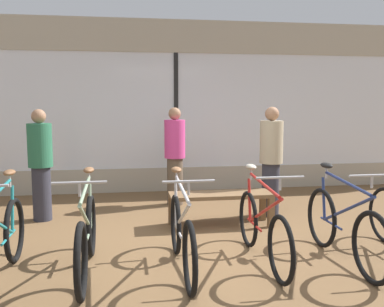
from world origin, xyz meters
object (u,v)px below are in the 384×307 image
display_bench (221,199)px  customer_by_window (271,159)px  bicycle_left (87,237)px  bicycle_center_right (262,228)px  bicycle_center_left (182,235)px  customer_near_rack (41,163)px  bicycle_right (343,227)px  customer_mid_floor (175,153)px  bicycle_far_left (0,243)px

display_bench → customer_by_window: 1.06m
bicycle_left → bicycle_center_right: (1.80, 0.05, -0.00)m
bicycle_center_left → bicycle_left: bearing=176.6°
bicycle_center_right → customer_near_rack: (-2.61, 2.05, 0.46)m
bicycle_right → bicycle_center_right: bearing=170.9°
display_bench → bicycle_left: bearing=-139.1°
display_bench → customer_near_rack: size_ratio=0.88×
bicycle_left → customer_near_rack: bearing=111.0°
bicycle_left → bicycle_center_right: size_ratio=1.02×
bicycle_left → customer_near_rack: 2.30m
customer_near_rack → customer_by_window: (3.32, -0.25, 0.02)m
customer_mid_floor → bicycle_right: bearing=-62.9°
bicycle_far_left → bicycle_center_right: bicycle_far_left is taller
bicycle_center_right → customer_near_rack: size_ratio=1.08×
bicycle_center_right → customer_mid_floor: (-0.61, 2.72, 0.49)m
customer_near_rack → bicycle_left: bearing=-69.0°
bicycle_center_left → bicycle_center_right: bearing=7.0°
bicycle_center_left → bicycle_center_right: bicycle_center_left is taller
bicycle_center_left → customer_mid_floor: customer_mid_floor is taller
bicycle_left → bicycle_right: 2.64m
bicycle_left → customer_mid_floor: customer_mid_floor is taller
display_bench → bicycle_right: bearing=-57.3°
bicycle_far_left → display_bench: bearing=31.5°
bicycle_center_left → bicycle_center_right: (0.87, 0.11, -0.00)m
bicycle_far_left → bicycle_left: bearing=4.1°
bicycle_left → display_bench: 2.20m
bicycle_right → customer_by_window: customer_by_window is taller
display_bench → bicycle_center_right: bearing=-84.4°
bicycle_right → customer_by_window: 2.00m
bicycle_center_left → customer_by_window: size_ratio=1.06×
bicycle_far_left → bicycle_center_left: (1.71, 0.00, -0.01)m
bicycle_center_left → display_bench: (0.73, 1.50, -0.00)m
bicycle_left → bicycle_center_right: bearing=1.6°
customer_by_window → customer_mid_floor: bearing=145.6°
bicycle_left → bicycle_center_left: bicycle_left is taller
bicycle_center_right → bicycle_right: bearing=-9.1°
bicycle_left → bicycle_right: bearing=-1.8°
bicycle_left → bicycle_center_right: bicycle_left is taller
customer_by_window → display_bench: bearing=-154.2°
customer_mid_floor → bicycle_far_left: bearing=-124.9°
bicycle_center_left → display_bench: bicycle_center_left is taller
bicycle_center_right → bicycle_center_left: bearing=-173.0°
customer_near_rack → bicycle_far_left: bearing=-89.4°
customer_by_window → customer_mid_floor: size_ratio=1.01×
bicycle_far_left → bicycle_right: (3.43, -0.03, 0.00)m
bicycle_center_left → customer_mid_floor: bearing=84.8°
bicycle_far_left → bicycle_right: size_ratio=1.01×
customer_near_rack → customer_by_window: bearing=-4.2°
bicycle_center_left → display_bench: 1.67m
bicycle_left → bicycle_center_left: (0.93, -0.06, -0.00)m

